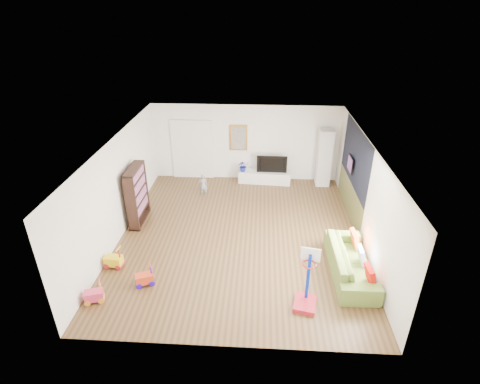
# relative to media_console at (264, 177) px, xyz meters

# --- Properties ---
(floor) EXTENTS (6.50, 7.50, 0.00)m
(floor) POSITION_rel_media_console_xyz_m (-0.70, -3.41, -0.21)
(floor) COLOR brown
(floor) RESTS_ON ground
(ceiling) EXTENTS (6.50, 7.50, 0.00)m
(ceiling) POSITION_rel_media_console_xyz_m (-0.70, -3.41, 2.49)
(ceiling) COLOR white
(ceiling) RESTS_ON ground
(wall_back) EXTENTS (6.50, 0.00, 2.70)m
(wall_back) POSITION_rel_media_console_xyz_m (-0.70, 0.34, 1.14)
(wall_back) COLOR white
(wall_back) RESTS_ON ground
(wall_front) EXTENTS (6.50, 0.00, 2.70)m
(wall_front) POSITION_rel_media_console_xyz_m (-0.70, -7.16, 1.14)
(wall_front) COLOR silver
(wall_front) RESTS_ON ground
(wall_left) EXTENTS (0.00, 7.50, 2.70)m
(wall_left) POSITION_rel_media_console_xyz_m (-3.95, -3.41, 1.14)
(wall_left) COLOR silver
(wall_left) RESTS_ON ground
(wall_right) EXTENTS (0.00, 7.50, 2.70)m
(wall_right) POSITION_rel_media_console_xyz_m (2.55, -3.41, 1.14)
(wall_right) COLOR beige
(wall_right) RESTS_ON ground
(navy_accent) EXTENTS (0.01, 3.20, 1.70)m
(navy_accent) POSITION_rel_media_console_xyz_m (2.54, -2.01, 1.64)
(navy_accent) COLOR black
(navy_accent) RESTS_ON wall_right
(olive_wainscot) EXTENTS (0.01, 3.20, 1.00)m
(olive_wainscot) POSITION_rel_media_console_xyz_m (2.54, -2.01, 0.29)
(olive_wainscot) COLOR brown
(olive_wainscot) RESTS_ON wall_right
(doorway) EXTENTS (1.45, 0.06, 2.10)m
(doorway) POSITION_rel_media_console_xyz_m (-2.60, 0.30, 0.84)
(doorway) COLOR white
(doorway) RESTS_ON ground
(painting_back) EXTENTS (0.62, 0.06, 0.92)m
(painting_back) POSITION_rel_media_console_xyz_m (-0.95, 0.30, 1.34)
(painting_back) COLOR gold
(painting_back) RESTS_ON wall_back
(artwork_right) EXTENTS (0.04, 0.56, 0.46)m
(artwork_right) POSITION_rel_media_console_xyz_m (2.47, -1.81, 1.34)
(artwork_right) COLOR #7F3F8C
(artwork_right) RESTS_ON wall_right
(media_console) EXTENTS (1.85, 0.58, 0.43)m
(media_console) POSITION_rel_media_console_xyz_m (0.00, 0.00, 0.00)
(media_console) COLOR silver
(media_console) RESTS_ON ground
(tall_cabinet) EXTENTS (0.47, 0.47, 2.00)m
(tall_cabinet) POSITION_rel_media_console_xyz_m (2.02, -0.03, 0.79)
(tall_cabinet) COLOR silver
(tall_cabinet) RESTS_ON ground
(bookshelf) EXTENTS (0.31, 1.17, 1.70)m
(bookshelf) POSITION_rel_media_console_xyz_m (-3.67, -2.81, 0.64)
(bookshelf) COLOR black
(bookshelf) RESTS_ON ground
(sofa) EXTENTS (0.93, 2.31, 0.67)m
(sofa) POSITION_rel_media_console_xyz_m (2.04, -4.86, 0.12)
(sofa) COLOR olive
(sofa) RESTS_ON ground
(basketball_hoop) EXTENTS (0.58, 0.66, 1.36)m
(basketball_hoop) POSITION_rel_media_console_xyz_m (0.88, -6.00, 0.47)
(basketball_hoop) COLOR #AA1626
(basketball_hoop) RESTS_ON ground
(ride_on_yellow) EXTENTS (0.45, 0.30, 0.56)m
(ride_on_yellow) POSITION_rel_media_console_xyz_m (-3.67, -4.95, 0.07)
(ride_on_yellow) COLOR yellow
(ride_on_yellow) RESTS_ON ground
(ride_on_orange) EXTENTS (0.46, 0.38, 0.53)m
(ride_on_orange) POSITION_rel_media_console_xyz_m (-2.74, -5.54, 0.05)
(ride_on_orange) COLOR red
(ride_on_orange) RESTS_ON ground
(ride_on_pink) EXTENTS (0.44, 0.35, 0.52)m
(ride_on_pink) POSITION_rel_media_console_xyz_m (-3.67, -6.14, 0.05)
(ride_on_pink) COLOR #E03861
(ride_on_pink) RESTS_ON ground
(child) EXTENTS (0.31, 0.23, 0.79)m
(child) POSITION_rel_media_console_xyz_m (-2.02, -1.14, 0.18)
(child) COLOR gray
(child) RESTS_ON ground
(tv) EXTENTS (1.05, 0.16, 0.61)m
(tv) POSITION_rel_media_console_xyz_m (0.24, 0.06, 0.52)
(tv) COLOR black
(tv) RESTS_ON media_console
(vase_plant) EXTENTS (0.42, 0.37, 0.42)m
(vase_plant) POSITION_rel_media_console_xyz_m (-0.76, -0.03, 0.42)
(vase_plant) COLOR navy
(vase_plant) RESTS_ON media_console
(pillow_left) EXTENTS (0.15, 0.42, 0.41)m
(pillow_left) POSITION_rel_media_console_xyz_m (2.29, -5.55, 0.32)
(pillow_left) COLOR #BE0F09
(pillow_left) RESTS_ON sofa
(pillow_center) EXTENTS (0.11, 0.39, 0.39)m
(pillow_center) POSITION_rel_media_console_xyz_m (2.26, -4.85, 0.32)
(pillow_center) COLOR white
(pillow_center) RESTS_ON sofa
(pillow_right) EXTENTS (0.14, 0.42, 0.42)m
(pillow_right) POSITION_rel_media_console_xyz_m (2.25, -4.18, 0.32)
(pillow_right) COLOR #D3461C
(pillow_right) RESTS_ON sofa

